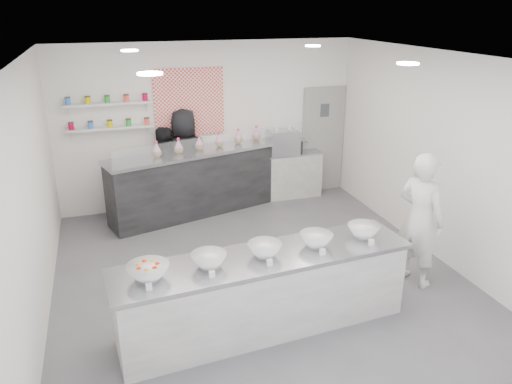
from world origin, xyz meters
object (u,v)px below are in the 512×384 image
espresso_ledge (291,175)px  staff_right (185,160)px  prep_counter (264,292)px  staff_left (164,169)px  woman_prep (420,220)px  back_bar (211,179)px  espresso_machine (283,143)px

espresso_ledge → staff_right: bearing=178.0°
prep_counter → espresso_ledge: (1.85, 3.92, -0.02)m
prep_counter → staff_left: size_ratio=2.21×
woman_prep → staff_right: size_ratio=0.99×
woman_prep → back_bar: bearing=10.5°
prep_counter → woman_prep: woman_prep is taller
espresso_machine → staff_left: (-2.27, 0.07, -0.34)m
back_bar → espresso_ledge: 1.65m
woman_prep → staff_left: woman_prep is taller
back_bar → espresso_machine: 1.57m
back_bar → espresso_ledge: back_bar is taller
espresso_ledge → woman_prep: 3.59m
staff_left → staff_right: bearing=-177.9°
espresso_ledge → woman_prep: (0.46, -3.53, 0.47)m
staff_right → espresso_ledge: bearing=179.8°
espresso_ledge → espresso_machine: espresso_machine is taller
woman_prep → staff_left: size_ratio=1.18×
espresso_machine → staff_right: staff_right is taller
back_bar → staff_left: 0.87m
prep_counter → back_bar: size_ratio=0.92×
espresso_machine → staff_right: size_ratio=0.31×
espresso_ledge → staff_right: size_ratio=0.65×
back_bar → staff_left: staff_left is taller
back_bar → staff_left: (-0.81, 0.25, 0.20)m
back_bar → staff_right: staff_right is taller
espresso_ledge → staff_right: staff_right is taller
staff_left → espresso_ledge: bearing=-179.5°
espresso_ledge → staff_left: staff_left is taller
espresso_machine → staff_right: bearing=177.9°
prep_counter → staff_left: 4.05m
prep_counter → back_bar: bearing=82.1°
espresso_ledge → espresso_machine: size_ratio=2.10×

